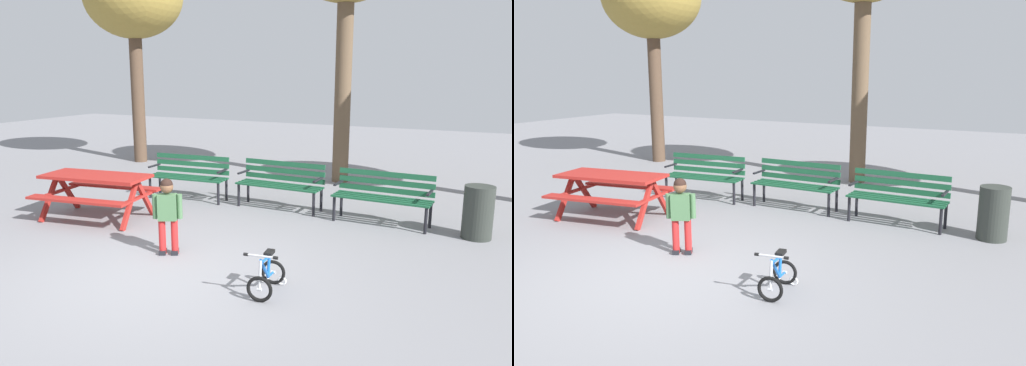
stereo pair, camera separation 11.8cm
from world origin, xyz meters
TOP-DOWN VIEW (x-y plane):
  - ground at (0.00, 0.00)m, footprint 36.00×36.00m
  - picnic_table at (-2.41, 1.60)m, footprint 1.97×1.59m
  - park_bench_far_left at (-1.80, 3.51)m, footprint 1.63×0.58m
  - park_bench_left at (0.11, 3.64)m, footprint 1.61×0.51m
  - park_bench_right at (2.01, 3.49)m, footprint 1.62×0.52m
  - child_standing at (-0.28, 0.70)m, footprint 0.37×0.26m
  - kids_bicycle at (1.48, 0.14)m, footprint 0.42×0.59m
  - trash_bin at (3.48, 3.34)m, footprint 0.44×0.44m

SIDE VIEW (x-z plane):
  - ground at x=0.00m, z-range 0.00..0.00m
  - kids_bicycle at x=1.48m, z-range -0.07..0.47m
  - trash_bin at x=3.48m, z-range 0.00..0.81m
  - park_bench_far_left at x=-1.80m, z-range 0.08..0.94m
  - park_bench_left at x=0.11m, z-range 0.08..0.94m
  - park_bench_right at x=2.01m, z-range 0.08..0.94m
  - picnic_table at x=-2.41m, z-range 0.20..0.99m
  - child_standing at x=-0.28m, z-range 0.09..1.16m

